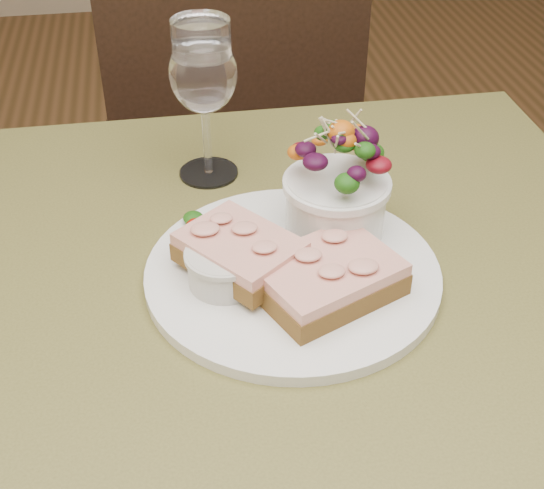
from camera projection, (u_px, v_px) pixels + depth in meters
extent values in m
cube|color=#4F4B21|center=(277.00, 317.00, 0.73)|extent=(0.80, 0.80, 0.04)
cylinder|color=black|center=(25.00, 375.00, 1.18)|extent=(0.05, 0.05, 0.71)
cylinder|color=black|center=(442.00, 326.00, 1.27)|extent=(0.05, 0.05, 0.71)
cube|color=black|center=(221.00, 164.00, 1.51)|extent=(0.45, 0.45, 0.04)
cube|color=black|center=(238.00, 103.00, 1.23)|extent=(0.42, 0.07, 0.45)
cube|color=black|center=(225.00, 254.00, 1.64)|extent=(0.39, 0.39, 0.45)
cylinder|color=white|center=(293.00, 273.00, 0.74)|extent=(0.29, 0.29, 0.01)
cube|color=#482A13|center=(327.00, 282.00, 0.71)|extent=(0.15, 0.14, 0.02)
cube|color=beige|center=(328.00, 268.00, 0.70)|extent=(0.15, 0.14, 0.01)
cube|color=#482A13|center=(240.00, 256.00, 0.73)|extent=(0.13, 0.14, 0.02)
cube|color=beige|center=(240.00, 243.00, 0.72)|extent=(0.13, 0.14, 0.01)
cylinder|color=beige|center=(225.00, 267.00, 0.71)|extent=(0.07, 0.07, 0.04)
cylinder|color=brown|center=(224.00, 255.00, 0.70)|extent=(0.06, 0.06, 0.01)
cylinder|color=white|center=(336.00, 205.00, 0.77)|extent=(0.10, 0.10, 0.06)
ellipsoid|color=#0B3409|center=(339.00, 157.00, 0.74)|extent=(0.09, 0.09, 0.06)
ellipsoid|color=#0B3409|center=(209.00, 226.00, 0.79)|extent=(0.04, 0.04, 0.01)
sphere|color=#941308|center=(196.00, 229.00, 0.78)|extent=(0.02, 0.02, 0.02)
cylinder|color=white|center=(209.00, 173.00, 0.90)|extent=(0.07, 0.07, 0.00)
cylinder|color=white|center=(207.00, 138.00, 0.88)|extent=(0.01, 0.01, 0.09)
ellipsoid|color=white|center=(203.00, 73.00, 0.83)|extent=(0.08, 0.08, 0.09)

